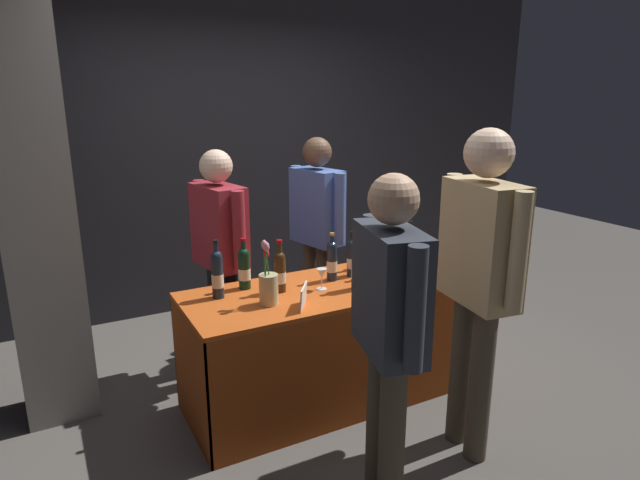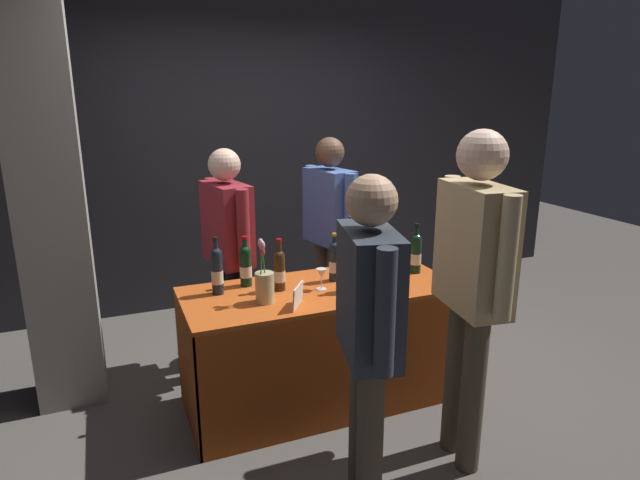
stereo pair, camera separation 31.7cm
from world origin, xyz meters
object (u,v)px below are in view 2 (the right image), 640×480
object	(u,v)px
featured_wine_bottle	(357,269)
vendor_presenter	(329,223)
tasting_table	(320,324)
wine_glass_near_vendor	(321,274)
taster_foreground_right	(473,271)
flower_vase	(264,284)
concrete_pillar	(39,120)
display_bottle_0	(246,265)
wine_glass_mid	(393,253)

from	to	relation	value
featured_wine_bottle	vendor_presenter	world-z (taller)	vendor_presenter
tasting_table	featured_wine_bottle	distance (m)	0.43
wine_glass_near_vendor	taster_foreground_right	size ratio (longest dim) A/B	0.07
flower_vase	featured_wine_bottle	bearing A→B (deg)	-2.94
taster_foreground_right	flower_vase	bearing A→B (deg)	57.81
concrete_pillar	featured_wine_bottle	xyz separation A→B (m)	(1.64, -0.77, -0.85)
vendor_presenter	flower_vase	bearing A→B (deg)	-53.50
concrete_pillar	wine_glass_near_vendor	distance (m)	1.83
display_bottle_0	taster_foreground_right	xyz separation A→B (m)	(0.88, -1.01, 0.17)
concrete_pillar	vendor_presenter	size ratio (longest dim) A/B	2.21
flower_vase	vendor_presenter	size ratio (longest dim) A/B	0.23
display_bottle_0	vendor_presenter	distance (m)	0.99
tasting_table	flower_vase	bearing A→B (deg)	-166.37
concrete_pillar	wine_glass_near_vendor	xyz separation A→B (m)	(1.44, -0.68, -0.89)
tasting_table	vendor_presenter	xyz separation A→B (m)	(0.40, 0.79, 0.42)
concrete_pillar	featured_wine_bottle	world-z (taller)	concrete_pillar
display_bottle_0	wine_glass_mid	size ratio (longest dim) A/B	2.37
concrete_pillar	wine_glass_mid	size ratio (longest dim) A/B	26.49
concrete_pillar	wine_glass_mid	xyz separation A→B (m)	(2.06, -0.45, -0.89)
wine_glass_near_vendor	vendor_presenter	size ratio (longest dim) A/B	0.08
featured_wine_bottle	flower_vase	bearing A→B (deg)	177.06
flower_vase	concrete_pillar	bearing A→B (deg)	145.36
featured_wine_bottle	flower_vase	xyz separation A→B (m)	(-0.56, 0.03, -0.03)
taster_foreground_right	vendor_presenter	bearing A→B (deg)	10.76
display_bottle_0	concrete_pillar	bearing A→B (deg)	156.98
concrete_pillar	wine_glass_mid	world-z (taller)	concrete_pillar
concrete_pillar	display_bottle_0	world-z (taller)	concrete_pillar
display_bottle_0	vendor_presenter	world-z (taller)	vendor_presenter
tasting_table	wine_glass_mid	bearing A→B (deg)	18.01
wine_glass_near_vendor	flower_vase	size ratio (longest dim) A/B	0.35
wine_glass_mid	vendor_presenter	size ratio (longest dim) A/B	0.08
tasting_table	featured_wine_bottle	xyz separation A→B (m)	(0.19, -0.12, 0.37)
concrete_pillar	wine_glass_mid	distance (m)	2.29
featured_wine_bottle	wine_glass_near_vendor	bearing A→B (deg)	153.07
display_bottle_0	taster_foreground_right	size ratio (longest dim) A/B	0.18
wine_glass_near_vendor	flower_vase	bearing A→B (deg)	-169.40
flower_vase	vendor_presenter	xyz separation A→B (m)	(0.77, 0.88, 0.08)
tasting_table	featured_wine_bottle	world-z (taller)	featured_wine_bottle
taster_foreground_right	concrete_pillar	bearing A→B (deg)	60.80
flower_vase	wine_glass_mid	bearing A→B (deg)	16.38
display_bottle_0	wine_glass_mid	bearing A→B (deg)	-0.55
wine_glass_near_vendor	wine_glass_mid	xyz separation A→B (m)	(0.62, 0.22, -0.00)
tasting_table	vendor_presenter	distance (m)	0.98
taster_foreground_right	wine_glass_mid	bearing A→B (deg)	0.30
featured_wine_bottle	wine_glass_near_vendor	xyz separation A→B (m)	(-0.19, 0.10, -0.04)
wine_glass_mid	taster_foreground_right	world-z (taller)	taster_foreground_right
display_bottle_0	vendor_presenter	size ratio (longest dim) A/B	0.20
tasting_table	taster_foreground_right	distance (m)	1.08
featured_wine_bottle	flower_vase	distance (m)	0.56
featured_wine_bottle	taster_foreground_right	size ratio (longest dim) A/B	0.18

